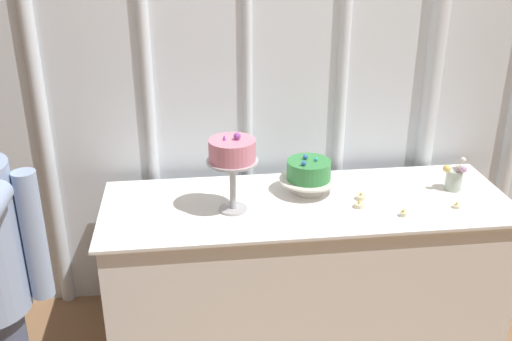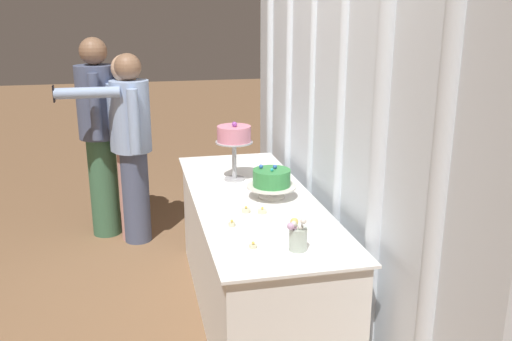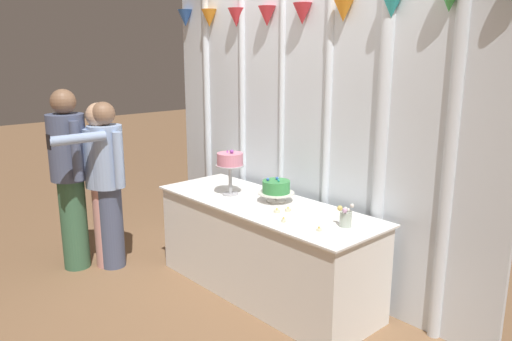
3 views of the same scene
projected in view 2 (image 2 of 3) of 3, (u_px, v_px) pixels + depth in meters
The scene contains 13 objects.
ground_plane at pixel (238, 313), 3.55m from camera, with size 24.00×24.00×0.00m, color #846042.
draped_curtain at pixel (331, 100), 3.24m from camera, with size 3.50×0.16×2.59m.
cake_table at pixel (253, 256), 3.46m from camera, with size 2.06×0.73×0.78m.
cake_display_nearleft at pixel (234, 137), 3.61m from camera, with size 0.25×0.25×0.40m.
cake_display_nearright at pixel (272, 180), 3.32m from camera, with size 0.30×0.30×0.20m.
flower_vase at pixel (298, 236), 2.60m from camera, with size 0.13×0.11×0.18m.
tealight_far_left at pixel (246, 210), 3.10m from camera, with size 0.05×0.05×0.04m.
tealight_near_left at pixel (262, 211), 3.09m from camera, with size 0.05×0.05×0.04m.
tealight_near_right at pixel (232, 224), 2.91m from camera, with size 0.04×0.04×0.04m.
tealight_far_right at pixel (253, 246), 2.64m from camera, with size 0.04×0.04×0.03m.
guest_man_pink_jacket at pixel (132, 141), 4.44m from camera, with size 0.47×0.34×1.56m.
guest_girl_blue_dress at pixel (129, 140), 4.48m from camera, with size 0.48×0.73×1.55m.
guest_man_dark_suit at pixel (100, 130), 4.57m from camera, with size 0.50×0.34×1.67m.
Camera 2 is at (3.09, -0.57, 1.89)m, focal length 38.69 mm.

